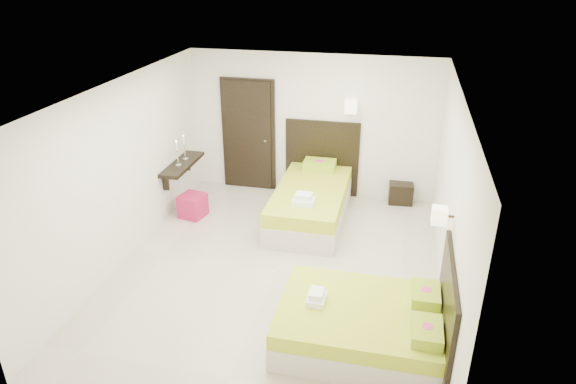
% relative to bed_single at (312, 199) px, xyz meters
% --- Properties ---
extents(floor, '(5.50, 5.50, 0.00)m').
position_rel_bed_single_xyz_m(floor, '(-0.20, -1.70, -0.34)').
color(floor, beige).
rests_on(floor, ground).
extents(bed_single, '(1.36, 2.27, 1.87)m').
position_rel_bed_single_xyz_m(bed_single, '(0.00, 0.00, 0.00)').
color(bed_single, beige).
rests_on(bed_single, ground).
extents(bed_double, '(1.88, 1.60, 1.55)m').
position_rel_bed_single_xyz_m(bed_double, '(1.19, -2.97, -0.06)').
color(bed_double, beige).
rests_on(bed_double, ground).
extents(nightstand, '(0.45, 0.41, 0.38)m').
position_rel_bed_single_xyz_m(nightstand, '(1.47, 0.95, -0.15)').
color(nightstand, black).
rests_on(nightstand, ground).
extents(ottoman, '(0.47, 0.47, 0.40)m').
position_rel_bed_single_xyz_m(ottoman, '(-2.00, -0.41, -0.14)').
color(ottoman, '#9D153B').
rests_on(ottoman, ground).
extents(door, '(1.02, 0.15, 2.14)m').
position_rel_bed_single_xyz_m(door, '(-1.40, 1.00, 0.71)').
color(door, black).
rests_on(door, ground).
extents(console_shelf, '(0.35, 1.20, 0.78)m').
position_rel_bed_single_xyz_m(console_shelf, '(-2.28, -0.10, 0.48)').
color(console_shelf, black).
rests_on(console_shelf, ground).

